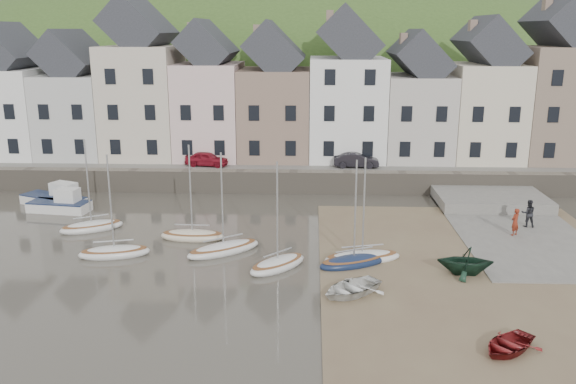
{
  "coord_description": "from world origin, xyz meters",
  "views": [
    {
      "loc": [
        1.51,
        -30.7,
        12.89
      ],
      "look_at": [
        0.0,
        6.0,
        3.0
      ],
      "focal_mm": 37.68,
      "sensor_mm": 36.0,
      "label": 1
    }
  ],
  "objects_px": {
    "rowboat_white": "(351,288)",
    "rowboat_red": "(508,345)",
    "person_dark": "(528,213)",
    "car_right": "(356,160)",
    "sailboat_0": "(92,226)",
    "person_red": "(515,222)",
    "rowboat_green": "(465,260)",
    "car_left": "(207,159)"
  },
  "relations": [
    {
      "from": "sailboat_0",
      "to": "car_right",
      "type": "relative_size",
      "value": 1.66
    },
    {
      "from": "sailboat_0",
      "to": "rowboat_red",
      "type": "height_order",
      "value": "sailboat_0"
    },
    {
      "from": "rowboat_white",
      "to": "person_red",
      "type": "bearing_deg",
      "value": 90.91
    },
    {
      "from": "rowboat_white",
      "to": "person_red",
      "type": "height_order",
      "value": "person_red"
    },
    {
      "from": "person_dark",
      "to": "car_right",
      "type": "bearing_deg",
      "value": -39.97
    },
    {
      "from": "person_dark",
      "to": "car_right",
      "type": "relative_size",
      "value": 0.49
    },
    {
      "from": "rowboat_red",
      "to": "car_right",
      "type": "height_order",
      "value": "car_right"
    },
    {
      "from": "rowboat_white",
      "to": "rowboat_red",
      "type": "xyz_separation_m",
      "value": [
        6.15,
        -5.29,
        -0.06
      ]
    },
    {
      "from": "sailboat_0",
      "to": "rowboat_red",
      "type": "bearing_deg",
      "value": -33.1
    },
    {
      "from": "person_red",
      "to": "person_dark",
      "type": "height_order",
      "value": "person_dark"
    },
    {
      "from": "sailboat_0",
      "to": "rowboat_green",
      "type": "height_order",
      "value": "sailboat_0"
    },
    {
      "from": "rowboat_red",
      "to": "person_red",
      "type": "relative_size",
      "value": 1.62
    },
    {
      "from": "car_left",
      "to": "car_right",
      "type": "distance_m",
      "value": 12.74
    },
    {
      "from": "person_red",
      "to": "car_left",
      "type": "bearing_deg",
      "value": -68.52
    },
    {
      "from": "rowboat_red",
      "to": "person_dark",
      "type": "relative_size",
      "value": 1.55
    },
    {
      "from": "rowboat_white",
      "to": "rowboat_green",
      "type": "xyz_separation_m",
      "value": [
        6.33,
        2.88,
        0.43
      ]
    },
    {
      "from": "person_red",
      "to": "sailboat_0",
      "type": "bearing_deg",
      "value": -38.66
    },
    {
      "from": "car_left",
      "to": "person_dark",
      "type": "bearing_deg",
      "value": -105.95
    },
    {
      "from": "rowboat_red",
      "to": "rowboat_green",
      "type": "bearing_deg",
      "value": 136.78
    },
    {
      "from": "sailboat_0",
      "to": "person_red",
      "type": "height_order",
      "value": "sailboat_0"
    },
    {
      "from": "rowboat_red",
      "to": "car_right",
      "type": "relative_size",
      "value": 0.76
    },
    {
      "from": "sailboat_0",
      "to": "rowboat_green",
      "type": "xyz_separation_m",
      "value": [
        22.92,
        -6.66,
        0.58
      ]
    },
    {
      "from": "sailboat_0",
      "to": "person_dark",
      "type": "xyz_separation_m",
      "value": [
        29.06,
        1.61,
        0.78
      ]
    },
    {
      "from": "rowboat_green",
      "to": "rowboat_red",
      "type": "relative_size",
      "value": 1.03
    },
    {
      "from": "rowboat_red",
      "to": "person_red",
      "type": "xyz_separation_m",
      "value": [
        4.87,
        14.61,
        0.65
      ]
    },
    {
      "from": "rowboat_white",
      "to": "car_right",
      "type": "bearing_deg",
      "value": 136.22
    },
    {
      "from": "rowboat_white",
      "to": "rowboat_green",
      "type": "height_order",
      "value": "rowboat_green"
    },
    {
      "from": "person_red",
      "to": "rowboat_red",
      "type": "bearing_deg",
      "value": 33.34
    },
    {
      "from": "rowboat_red",
      "to": "car_left",
      "type": "distance_m",
      "value": 32.45
    },
    {
      "from": "rowboat_white",
      "to": "car_left",
      "type": "height_order",
      "value": "car_left"
    },
    {
      "from": "sailboat_0",
      "to": "rowboat_red",
      "type": "distance_m",
      "value": 27.14
    },
    {
      "from": "sailboat_0",
      "to": "person_red",
      "type": "bearing_deg",
      "value": -0.44
    },
    {
      "from": "car_left",
      "to": "car_right",
      "type": "height_order",
      "value": "car_right"
    },
    {
      "from": "person_red",
      "to": "car_right",
      "type": "bearing_deg",
      "value": -92.41
    },
    {
      "from": "car_left",
      "to": "rowboat_red",
      "type": "bearing_deg",
      "value": -138.78
    },
    {
      "from": "person_red",
      "to": "person_dark",
      "type": "xyz_separation_m",
      "value": [
        1.45,
        1.83,
        0.04
      ]
    },
    {
      "from": "car_right",
      "to": "sailboat_0",
      "type": "bearing_deg",
      "value": 126.72
    },
    {
      "from": "rowboat_red",
      "to": "car_right",
      "type": "xyz_separation_m",
      "value": [
        -4.41,
        27.49,
        1.87
      ]
    },
    {
      "from": "rowboat_white",
      "to": "car_right",
      "type": "xyz_separation_m",
      "value": [
        1.74,
        22.19,
        1.81
      ]
    },
    {
      "from": "sailboat_0",
      "to": "rowboat_green",
      "type": "relative_size",
      "value": 2.13
    },
    {
      "from": "person_dark",
      "to": "person_red",
      "type": "bearing_deg",
      "value": 57.44
    },
    {
      "from": "rowboat_red",
      "to": "rowboat_white",
      "type": "bearing_deg",
      "value": -172.63
    }
  ]
}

